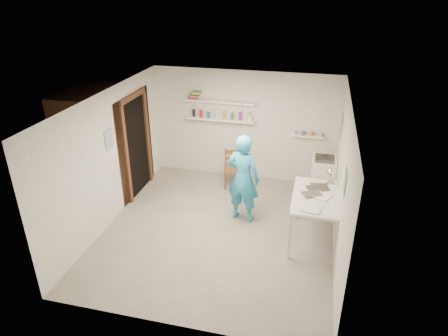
% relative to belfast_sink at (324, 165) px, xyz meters
% --- Properties ---
extents(floor, '(4.00, 4.50, 0.02)m').
position_rel_belfast_sink_xyz_m(floor, '(-1.75, -1.70, -0.71)').
color(floor, slate).
rests_on(floor, ground).
extents(ceiling, '(4.00, 4.50, 0.02)m').
position_rel_belfast_sink_xyz_m(ceiling, '(-1.75, -1.70, 1.71)').
color(ceiling, silver).
rests_on(ceiling, wall_back).
extents(wall_back, '(4.00, 0.02, 2.40)m').
position_rel_belfast_sink_xyz_m(wall_back, '(-1.75, 0.56, 0.50)').
color(wall_back, silver).
rests_on(wall_back, ground).
extents(wall_front, '(4.00, 0.02, 2.40)m').
position_rel_belfast_sink_xyz_m(wall_front, '(-1.75, -3.96, 0.50)').
color(wall_front, silver).
rests_on(wall_front, ground).
extents(wall_left, '(0.02, 4.50, 2.40)m').
position_rel_belfast_sink_xyz_m(wall_left, '(-3.76, -1.70, 0.50)').
color(wall_left, silver).
rests_on(wall_left, ground).
extents(wall_right, '(0.02, 4.50, 2.40)m').
position_rel_belfast_sink_xyz_m(wall_right, '(0.26, -1.70, 0.50)').
color(wall_right, silver).
rests_on(wall_right, ground).
extents(doorway_recess, '(0.02, 0.90, 2.00)m').
position_rel_belfast_sink_xyz_m(doorway_recess, '(-3.74, -0.65, 0.30)').
color(doorway_recess, black).
rests_on(doorway_recess, wall_left).
extents(corridor_box, '(1.40, 1.50, 2.10)m').
position_rel_belfast_sink_xyz_m(corridor_box, '(-4.45, -0.65, 0.35)').
color(corridor_box, brown).
rests_on(corridor_box, ground).
extents(door_lintel, '(0.06, 1.05, 0.10)m').
position_rel_belfast_sink_xyz_m(door_lintel, '(-3.72, -0.65, 1.35)').
color(door_lintel, brown).
rests_on(door_lintel, wall_left).
extents(door_jamb_near, '(0.06, 0.10, 2.00)m').
position_rel_belfast_sink_xyz_m(door_jamb_near, '(-3.72, -1.15, 0.30)').
color(door_jamb_near, brown).
rests_on(door_jamb_near, ground).
extents(door_jamb_far, '(0.06, 0.10, 2.00)m').
position_rel_belfast_sink_xyz_m(door_jamb_far, '(-3.72, -0.15, 0.30)').
color(door_jamb_far, brown).
rests_on(door_jamb_far, ground).
extents(shelf_lower, '(1.50, 0.22, 0.03)m').
position_rel_belfast_sink_xyz_m(shelf_lower, '(-2.25, 0.43, 0.65)').
color(shelf_lower, white).
rests_on(shelf_lower, wall_back).
extents(shelf_upper, '(1.50, 0.22, 0.03)m').
position_rel_belfast_sink_xyz_m(shelf_upper, '(-2.25, 0.43, 1.05)').
color(shelf_upper, white).
rests_on(shelf_upper, wall_back).
extents(ledge_shelf, '(0.70, 0.14, 0.03)m').
position_rel_belfast_sink_xyz_m(ledge_shelf, '(-0.40, 0.47, 0.42)').
color(ledge_shelf, white).
rests_on(ledge_shelf, wall_back).
extents(poster_left, '(0.01, 0.28, 0.36)m').
position_rel_belfast_sink_xyz_m(poster_left, '(-3.74, -1.65, 0.85)').
color(poster_left, '#334C7F').
rests_on(poster_left, wall_left).
extents(poster_right_a, '(0.01, 0.34, 0.42)m').
position_rel_belfast_sink_xyz_m(poster_right_a, '(0.24, 0.10, 0.85)').
color(poster_right_a, '#995933').
rests_on(poster_right_a, wall_right).
extents(poster_right_b, '(0.01, 0.30, 0.38)m').
position_rel_belfast_sink_xyz_m(poster_right_b, '(0.24, -2.25, 0.80)').
color(poster_right_b, '#3F724C').
rests_on(poster_right_b, wall_right).
extents(belfast_sink, '(0.48, 0.60, 0.30)m').
position_rel_belfast_sink_xyz_m(belfast_sink, '(0.00, 0.00, 0.00)').
color(belfast_sink, white).
rests_on(belfast_sink, wall_right).
extents(man, '(0.68, 0.52, 1.68)m').
position_rel_belfast_sink_xyz_m(man, '(-1.42, -1.21, 0.14)').
color(man, '#279AC3').
rests_on(man, ground).
extents(wall_clock, '(0.30, 0.09, 0.30)m').
position_rel_belfast_sink_xyz_m(wall_clock, '(-1.46, -1.00, 0.42)').
color(wall_clock, beige).
rests_on(wall_clock, man).
extents(wooden_chair, '(0.46, 0.44, 0.83)m').
position_rel_belfast_sink_xyz_m(wooden_chair, '(-1.86, -0.02, -0.28)').
color(wooden_chair, brown).
rests_on(wooden_chair, ground).
extents(work_table, '(0.78, 1.29, 0.86)m').
position_rel_belfast_sink_xyz_m(work_table, '(-0.11, -1.60, -0.27)').
color(work_table, silver).
rests_on(work_table, ground).
extents(desk_lamp, '(0.16, 0.16, 0.16)m').
position_rel_belfast_sink_xyz_m(desk_lamp, '(0.10, -1.08, 0.38)').
color(desk_lamp, silver).
rests_on(desk_lamp, work_table).
extents(spray_cans, '(1.29, 0.06, 0.17)m').
position_rel_belfast_sink_xyz_m(spray_cans, '(-2.25, 0.43, 0.75)').
color(spray_cans, black).
rests_on(spray_cans, shelf_lower).
extents(book_stack, '(0.28, 0.14, 0.17)m').
position_rel_belfast_sink_xyz_m(book_stack, '(-2.80, 0.43, 1.15)').
color(book_stack, red).
rests_on(book_stack, shelf_upper).
extents(ledge_pots, '(0.48, 0.07, 0.09)m').
position_rel_belfast_sink_xyz_m(ledge_pots, '(-0.40, 0.47, 0.48)').
color(ledge_pots, silver).
rests_on(ledge_pots, ledge_shelf).
extents(papers, '(0.30, 0.22, 0.03)m').
position_rel_belfast_sink_xyz_m(papers, '(-0.11, -1.60, 0.18)').
color(papers, silver).
rests_on(papers, work_table).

